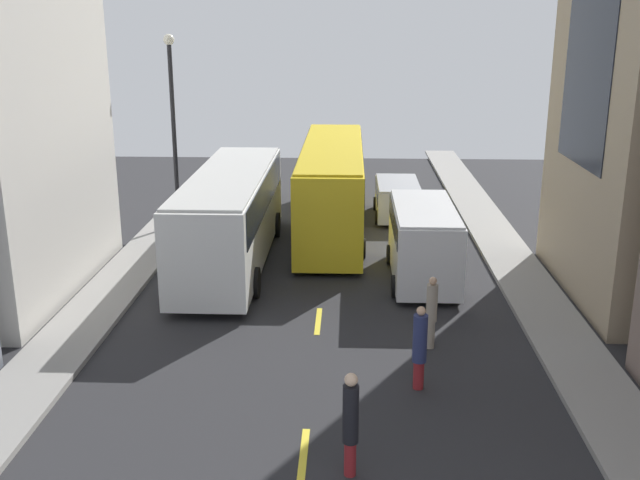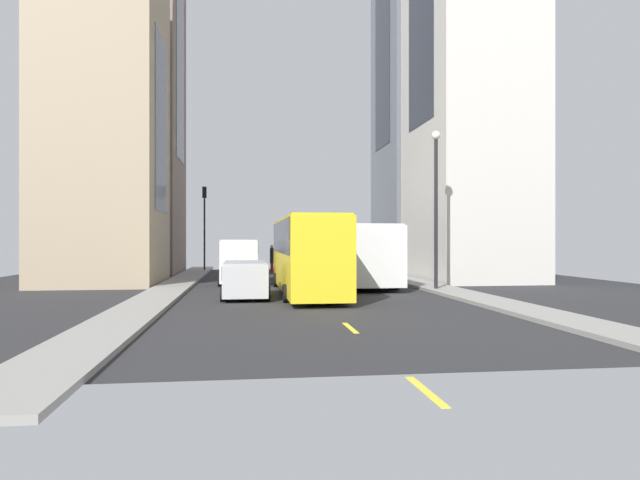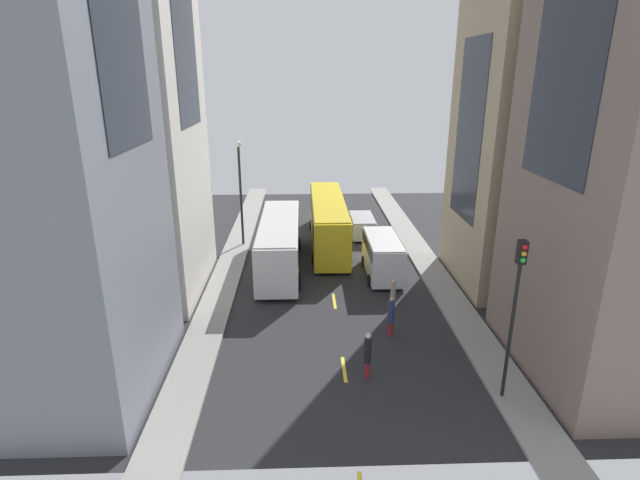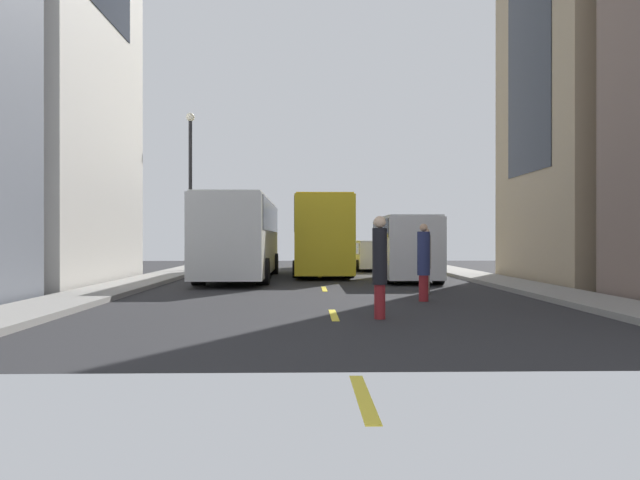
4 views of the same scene
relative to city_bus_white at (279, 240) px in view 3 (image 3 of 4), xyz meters
The scene contains 19 objects.
ground_plane 4.26m from the city_bus_white, 26.22° to the left, with size 39.53×39.53×0.00m, color #28282B.
sidewalk_west 4.29m from the city_bus_white, 154.36° to the left, with size 1.89×44.00×0.15m, color gray.
sidewalk_east 10.50m from the city_bus_white, ahead, with size 1.89×44.00×0.15m, color gray.
lane_stripe_1 12.95m from the city_bus_white, 74.74° to the right, with size 0.16×2.00×0.01m, color yellow.
lane_stripe_2 6.62m from the city_bus_white, 57.77° to the right, with size 0.16×2.00×0.01m, color yellow.
lane_stripe_3 4.25m from the city_bus_white, 26.22° to the left, with size 0.16×2.00×0.01m, color yellow.
lane_stripe_4 9.50m from the city_bus_white, 68.75° to the left, with size 0.16×2.00×0.01m, color yellow.
lane_stripe_5 16.14m from the city_bus_white, 77.86° to the left, with size 0.16×2.00×0.01m, color yellow.
lane_stripe_6 22.99m from the city_bus_white, 81.55° to the left, with size 0.16×2.00×0.01m, color yellow.
building_east_1 16.50m from the city_bus_white, ahead, with size 6.44×8.12×18.82m.
city_bus_white is the anchor object (origin of this frame).
streetcar_yellow 5.90m from the city_bus_white, 53.42° to the left, with size 2.70×12.76×3.59m.
delivery_van_white 6.95m from the city_bus_white, 13.13° to the right, with size 2.25×5.34×2.58m.
car_silver_0 9.36m from the city_bus_white, 46.53° to the left, with size 2.07×4.02×1.61m.
pedestrian_waiting_curb 13.69m from the city_bus_white, 71.59° to the right, with size 0.31×0.31×2.18m.
pedestrian_crossing_mid 11.12m from the city_bus_white, 57.54° to the right, with size 0.35×0.35×2.11m.
pedestrian_walking_far 9.61m from the city_bus_white, 47.42° to the right, with size 0.30×0.30×2.03m.
traffic_light_near_corner 17.76m from the city_bus_white, 56.65° to the right, with size 0.32×0.44×6.69m.
streetlamp_near 6.23m from the city_bus_white, 123.09° to the left, with size 0.44×0.44×7.84m.
Camera 3 is at (-1.78, -33.06, 12.67)m, focal length 27.70 mm.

